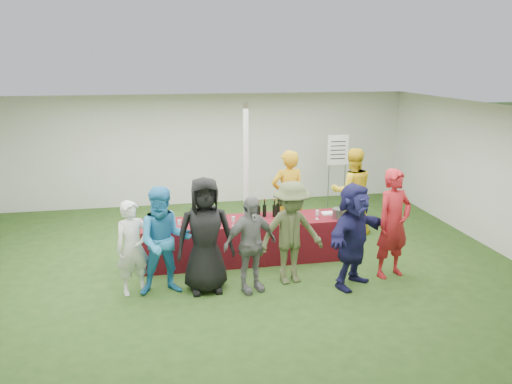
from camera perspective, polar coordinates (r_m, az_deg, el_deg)
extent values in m
plane|color=#284719|center=(8.88, -2.98, -8.22)|extent=(60.00, 60.00, 0.00)
plane|color=white|center=(12.33, -5.67, 4.86)|extent=(10.00, 0.00, 10.00)
plane|color=white|center=(4.75, 3.68, -11.84)|extent=(10.00, 0.00, 10.00)
plane|color=white|center=(10.35, 25.48, 1.54)|extent=(0.00, 8.00, 8.00)
plane|color=white|center=(8.21, -3.24, 9.39)|extent=(10.00, 10.00, 0.00)
cylinder|color=silver|center=(9.67, -1.15, 2.15)|extent=(0.10, 0.10, 2.70)
cube|color=maroon|center=(8.92, -1.27, -5.50)|extent=(3.60, 0.80, 0.75)
cylinder|color=black|center=(8.89, 0.28, -2.26)|extent=(0.07, 0.07, 0.22)
cylinder|color=black|center=(8.85, 0.28, -1.33)|extent=(0.03, 0.03, 0.08)
cylinder|color=maroon|center=(8.84, 0.28, -1.01)|extent=(0.03, 0.03, 0.02)
cylinder|color=black|center=(8.96, 0.98, -2.13)|extent=(0.07, 0.07, 0.22)
cylinder|color=black|center=(8.92, 0.98, -1.21)|extent=(0.03, 0.03, 0.08)
cylinder|color=maroon|center=(8.90, 0.98, -0.89)|extent=(0.03, 0.03, 0.02)
cylinder|color=black|center=(8.95, 2.12, -2.15)|extent=(0.07, 0.07, 0.22)
cylinder|color=black|center=(8.91, 2.13, -1.23)|extent=(0.03, 0.03, 0.08)
cylinder|color=maroon|center=(8.90, 2.13, -0.90)|extent=(0.03, 0.03, 0.02)
cylinder|color=black|center=(9.04, 2.55, -1.99)|extent=(0.07, 0.07, 0.22)
cylinder|color=black|center=(9.00, 2.56, -1.08)|extent=(0.03, 0.03, 0.08)
cylinder|color=maroon|center=(8.98, 2.56, -0.75)|extent=(0.03, 0.03, 0.02)
cylinder|color=black|center=(9.06, 3.80, -1.98)|extent=(0.07, 0.07, 0.22)
cylinder|color=black|center=(9.01, 3.82, -1.07)|extent=(0.03, 0.03, 0.08)
cylinder|color=maroon|center=(9.00, 3.83, -0.74)|extent=(0.03, 0.03, 0.02)
cylinder|color=black|center=(9.12, 4.12, -1.87)|extent=(0.07, 0.07, 0.22)
cylinder|color=black|center=(9.07, 4.14, -0.96)|extent=(0.03, 0.03, 0.08)
cylinder|color=maroon|center=(9.06, 4.15, -0.64)|extent=(0.03, 0.03, 0.02)
cylinder|color=silver|center=(8.45, -10.45, -4.23)|extent=(0.06, 0.06, 0.00)
cylinder|color=silver|center=(8.44, -10.47, -3.97)|extent=(0.01, 0.01, 0.07)
cylinder|color=silver|center=(8.41, -10.49, -3.46)|extent=(0.06, 0.06, 0.08)
cylinder|color=#400609|center=(8.42, -10.48, -3.65)|extent=(0.05, 0.05, 0.02)
cylinder|color=silver|center=(8.41, -8.73, -4.24)|extent=(0.06, 0.06, 0.00)
cylinder|color=silver|center=(8.40, -8.74, -3.99)|extent=(0.01, 0.01, 0.07)
cylinder|color=silver|center=(8.37, -8.76, -3.47)|extent=(0.06, 0.06, 0.08)
cylinder|color=#400609|center=(8.38, -8.75, -3.66)|extent=(0.05, 0.05, 0.02)
cylinder|color=silver|center=(8.48, -6.44, -3.99)|extent=(0.06, 0.06, 0.00)
cylinder|color=silver|center=(8.47, -6.45, -3.74)|extent=(0.01, 0.01, 0.07)
cylinder|color=silver|center=(8.44, -6.46, -3.22)|extent=(0.06, 0.06, 0.08)
cylinder|color=silver|center=(8.50, -2.60, -3.87)|extent=(0.06, 0.06, 0.00)
cylinder|color=silver|center=(8.48, -2.60, -3.62)|extent=(0.01, 0.01, 0.07)
cylinder|color=silver|center=(8.46, -2.61, -3.11)|extent=(0.06, 0.06, 0.08)
cylinder|color=silver|center=(8.91, 7.00, -3.08)|extent=(0.06, 0.06, 0.00)
cylinder|color=silver|center=(8.89, 7.01, -2.84)|extent=(0.01, 0.01, 0.07)
cylinder|color=silver|center=(8.87, 7.02, -2.35)|extent=(0.06, 0.06, 0.08)
cylinder|color=silver|center=(8.85, -1.15, -2.43)|extent=(0.07, 0.07, 0.20)
cylinder|color=silver|center=(8.81, -1.15, -1.71)|extent=(0.03, 0.03, 0.03)
cube|color=white|center=(9.22, 8.33, -2.42)|extent=(0.25, 0.18, 0.03)
cylinder|color=slate|center=(8.98, 9.42, -2.43)|extent=(0.23, 0.23, 0.18)
cylinder|color=slate|center=(11.91, 8.26, 0.48)|extent=(0.02, 0.02, 1.10)
cylinder|color=slate|center=(12.05, 10.06, 0.57)|extent=(0.02, 0.02, 1.10)
cube|color=white|center=(11.79, 9.34, 4.76)|extent=(0.50, 0.02, 0.70)
cube|color=black|center=(11.74, 9.41, 5.71)|extent=(0.36, 0.01, 0.02)
cube|color=black|center=(11.76, 9.39, 5.23)|extent=(0.36, 0.01, 0.02)
cube|color=black|center=(11.78, 9.37, 4.75)|extent=(0.36, 0.01, 0.02)
cube|color=black|center=(11.79, 9.35, 4.27)|extent=(0.36, 0.01, 0.02)
cube|color=black|center=(11.81, 9.33, 3.80)|extent=(0.36, 0.01, 0.02)
imported|color=#C38A11|center=(9.64, 3.65, -0.57)|extent=(0.72, 0.51, 1.84)
imported|color=yellow|center=(10.36, 10.90, 0.10)|extent=(0.93, 0.76, 1.77)
imported|color=silver|center=(7.80, -13.88, -6.22)|extent=(0.63, 0.53, 1.47)
imported|color=#2683C0|center=(7.65, -10.41, -5.54)|extent=(0.84, 0.66, 1.69)
imported|color=black|center=(7.64, -5.83, -4.94)|extent=(0.90, 0.61, 1.81)
imported|color=slate|center=(7.63, -0.67, -5.99)|extent=(0.97, 0.65, 1.52)
imported|color=#49522E|center=(7.92, 4.03, -4.68)|extent=(1.16, 0.77, 1.67)
imported|color=#191846|center=(7.92, 11.08, -4.89)|extent=(1.54, 1.33, 1.68)
imported|color=#A4191F|center=(8.41, 15.43, -3.50)|extent=(0.76, 0.61, 1.81)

